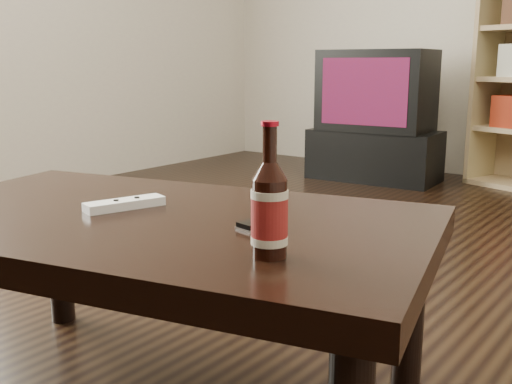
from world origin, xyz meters
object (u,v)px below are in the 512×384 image
Objects in this scene: tv_stand at (374,155)px; beer_bottle at (269,210)px; remote at (125,204)px; coffee_table at (154,241)px; phone at (258,224)px; tv at (377,91)px.

beer_bottle is (1.28, -3.02, 0.38)m from tv_stand.
remote reaches higher than tv_stand.
phone reaches higher than coffee_table.
beer_bottle reaches higher than phone.
remote is (0.78, -2.93, -0.15)m from tv.
tv_stand is 3.11m from phone.
remote is at bearing 178.59° from coffee_table.
beer_bottle is at bearing -12.02° from coffee_table.
remote is (0.78, -2.93, 0.31)m from tv_stand.
remote is at bearing -79.23° from tv.
tv reaches higher than phone.
tv is at bearing 106.77° from coffee_table.
coffee_table is (0.88, -2.93, -0.22)m from tv.
tv reaches higher than coffee_table.
tv is at bearing 122.30° from phone.
phone is at bearing -72.55° from tv_stand.
tv_stand is at bearing 122.48° from remote.
tv is at bearing 112.91° from beer_bottle.
tv reaches higher than remote.
beer_bottle is at bearing -71.30° from tv_stand.
phone is 0.49× the size of remote.
phone is 0.36m from remote.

